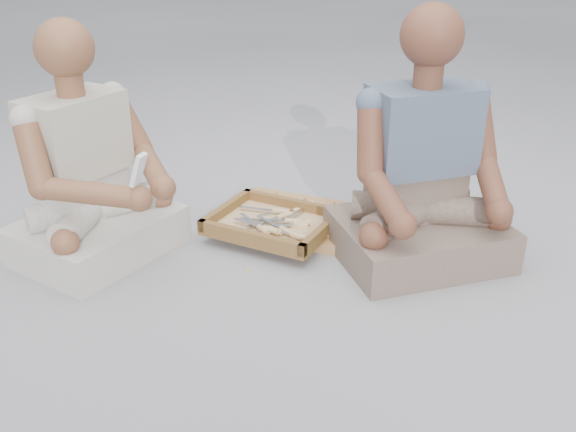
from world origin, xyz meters
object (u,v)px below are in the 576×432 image
at_px(craftsman, 90,180).
at_px(companion, 422,180).
at_px(carved_panel, 302,220).
at_px(tool_tray, 273,224).

xyz_separation_m(craftsman, companion, (1.17, 0.45, 0.01)).
relative_size(carved_panel, tool_tray, 1.27).
relative_size(carved_panel, craftsman, 0.72).
bearing_deg(craftsman, companion, 121.74).
height_order(carved_panel, craftsman, craftsman).
xyz_separation_m(tool_tray, companion, (0.58, 0.08, 0.25)).
relative_size(carved_panel, companion, 0.68).
distance_m(carved_panel, craftsman, 0.89).
xyz_separation_m(tool_tray, craftsman, (-0.59, -0.37, 0.24)).
bearing_deg(companion, carved_panel, -49.56).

